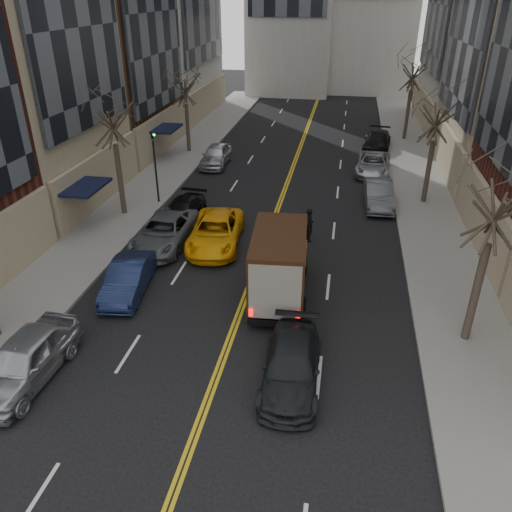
{
  "coord_description": "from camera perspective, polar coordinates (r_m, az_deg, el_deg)",
  "views": [
    {
      "loc": [
        3.7,
        -5.38,
        11.82
      ],
      "look_at": [
        0.51,
        12.26,
        2.2
      ],
      "focal_mm": 35.0,
      "sensor_mm": 36.0,
      "label": 1
    }
  ],
  "objects": [
    {
      "name": "pedestrian",
      "position": [
        26.32,
        6.12,
        3.57
      ],
      "size": [
        0.64,
        0.78,
        1.83
      ],
      "primitive_type": "imported",
      "rotation": [
        0.0,
        0.0,
        1.92
      ],
      "color": "black",
      "rests_on": "ground"
    },
    {
      "name": "parked_lf_d",
      "position": [
        28.7,
        -8.49,
        5.01
      ],
      "size": [
        2.12,
        4.63,
        1.31
      ],
      "primitive_type": "imported",
      "rotation": [
        0.0,
        0.0,
        -0.06
      ],
      "color": "black",
      "rests_on": "ground"
    },
    {
      "name": "parked_rt_c",
      "position": [
        43.36,
        13.68,
        12.64
      ],
      "size": [
        2.61,
        5.3,
        1.48
      ],
      "primitive_type": "imported",
      "rotation": [
        0.0,
        0.0,
        -0.11
      ],
      "color": "black",
      "rests_on": "ground"
    },
    {
      "name": "tree_lf_far",
      "position": [
        40.78,
        -8.19,
        19.79
      ],
      "size": [
        3.2,
        3.2,
        8.12
      ],
      "color": "#382D23",
      "rests_on": "sidewalk_left"
    },
    {
      "name": "taxi",
      "position": [
        25.83,
        -4.64,
        2.76
      ],
      "size": [
        3.01,
        5.65,
        1.51
      ],
      "primitive_type": "imported",
      "rotation": [
        0.0,
        0.0,
        0.1
      ],
      "color": "#F2A60A",
      "rests_on": "ground"
    },
    {
      "name": "parked_lf_b",
      "position": [
        22.4,
        -14.42,
        -2.5
      ],
      "size": [
        2.01,
        4.44,
        1.41
      ],
      "primitive_type": "imported",
      "rotation": [
        0.0,
        0.0,
        0.12
      ],
      "color": "#131D3E",
      "rests_on": "ground"
    },
    {
      "name": "observer_sedan",
      "position": [
        17.14,
        4.06,
        -12.39
      ],
      "size": [
        2.06,
        4.76,
        1.36
      ],
      "rotation": [
        0.0,
        0.0,
        0.03
      ],
      "color": "black",
      "rests_on": "ground"
    },
    {
      "name": "parked_lf_a",
      "position": [
        18.81,
        -24.94,
        -10.72
      ],
      "size": [
        2.11,
        4.84,
        1.63
      ],
      "primitive_type": "imported",
      "rotation": [
        0.0,
        0.0,
        -0.04
      ],
      "color": "#A6A8AD",
      "rests_on": "ground"
    },
    {
      "name": "parked_lf_c",
      "position": [
        26.23,
        -10.4,
        2.76
      ],
      "size": [
        2.54,
        5.41,
        1.5
      ],
      "primitive_type": "imported",
      "rotation": [
        0.0,
        0.0,
        -0.01
      ],
      "color": "#54585D",
      "rests_on": "ground"
    },
    {
      "name": "parked_rt_a",
      "position": [
        31.55,
        13.83,
        6.86
      ],
      "size": [
        1.83,
        4.67,
        1.52
      ],
      "primitive_type": "imported",
      "rotation": [
        0.0,
        0.0,
        0.05
      ],
      "color": "#505358",
      "rests_on": "ground"
    },
    {
      "name": "parked_rt_b",
      "position": [
        37.47,
        13.25,
        10.21
      ],
      "size": [
        2.73,
        5.22,
        1.4
      ],
      "primitive_type": "imported",
      "rotation": [
        0.0,
        0.0,
        -0.08
      ],
      "color": "#B1B3B9",
      "rests_on": "ground"
    },
    {
      "name": "traffic_signal",
      "position": [
        30.88,
        -11.49,
        10.72
      ],
      "size": [
        0.29,
        0.26,
        4.7
      ],
      "color": "black",
      "rests_on": "sidewalk_left"
    },
    {
      "name": "tree_rt_far",
      "position": [
        45.95,
        17.73,
        20.66
      ],
      "size": [
        3.2,
        3.2,
        9.11
      ],
      "color": "#382D23",
      "rests_on": "sidewalk_right"
    },
    {
      "name": "ups_truck",
      "position": [
        21.12,
        2.68,
        -0.78
      ],
      "size": [
        2.69,
        5.9,
        3.15
      ],
      "rotation": [
        0.0,
        0.0,
        0.07
      ],
      "color": "black",
      "rests_on": "ground"
    },
    {
      "name": "sidewalk_right",
      "position": [
        34.85,
        18.51,
        7.04
      ],
      "size": [
        4.0,
        66.0,
        0.15
      ],
      "primitive_type": "cube",
      "color": "slate",
      "rests_on": "ground"
    },
    {
      "name": "sidewalk_left",
      "position": [
        36.71,
        -10.71,
        9.07
      ],
      "size": [
        4.0,
        66.0,
        0.15
      ],
      "primitive_type": "cube",
      "color": "slate",
      "rests_on": "ground"
    },
    {
      "name": "tree_rt_near",
      "position": [
        17.98,
        26.46,
        7.89
      ],
      "size": [
        3.2,
        3.2,
        8.71
      ],
      "color": "#382D23",
      "rests_on": "sidewalk_right"
    },
    {
      "name": "tree_rt_mid",
      "position": [
        31.32,
        20.28,
        16.18
      ],
      "size": [
        3.2,
        3.2,
        8.32
      ],
      "color": "#382D23",
      "rests_on": "sidewalk_right"
    },
    {
      "name": "parked_lf_e",
      "position": [
        38.38,
        -4.59,
        11.41
      ],
      "size": [
        1.94,
        4.6,
        1.55
      ],
      "primitive_type": "imported",
      "rotation": [
        0.0,
        0.0,
        0.02
      ],
      "color": "#B2B4BB",
      "rests_on": "ground"
    },
    {
      "name": "tree_lf_mid",
      "position": [
        28.77,
        -16.41,
        16.69
      ],
      "size": [
        3.2,
        3.2,
        8.91
      ],
      "color": "#382D23",
      "rests_on": "sidewalk_left"
    }
  ]
}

